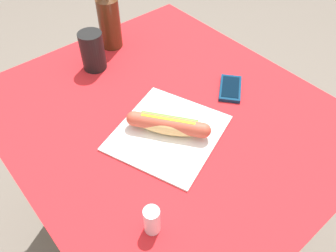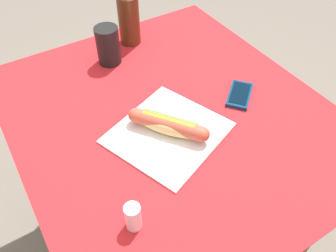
{
  "view_description": "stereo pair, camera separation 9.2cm",
  "coord_description": "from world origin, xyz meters",
  "px_view_note": "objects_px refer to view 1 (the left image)",
  "views": [
    {
      "loc": [
        0.55,
        -0.46,
        1.45
      ],
      "look_at": [
        0.07,
        -0.05,
        0.78
      ],
      "focal_mm": 36.66,
      "sensor_mm": 36.0,
      "label": 1
    },
    {
      "loc": [
        0.61,
        -0.39,
        1.45
      ],
      "look_at": [
        0.07,
        -0.05,
        0.78
      ],
      "focal_mm": 36.66,
      "sensor_mm": 36.0,
      "label": 2
    }
  ],
  "objects_px": {
    "cell_phone": "(230,88)",
    "soda_bottle": "(109,20)",
    "drinking_cup": "(93,51)",
    "salt_shaker": "(152,220)",
    "hot_dog": "(168,125)"
  },
  "relations": [
    {
      "from": "hot_dog",
      "to": "soda_bottle",
      "type": "xyz_separation_m",
      "value": [
        -0.46,
        0.13,
        0.07
      ]
    },
    {
      "from": "drinking_cup",
      "to": "salt_shaker",
      "type": "bearing_deg",
      "value": -20.42
    },
    {
      "from": "soda_bottle",
      "to": "hot_dog",
      "type": "bearing_deg",
      "value": -15.19
    },
    {
      "from": "soda_bottle",
      "to": "salt_shaker",
      "type": "bearing_deg",
      "value": -27.03
    },
    {
      "from": "soda_bottle",
      "to": "drinking_cup",
      "type": "relative_size",
      "value": 1.81
    },
    {
      "from": "cell_phone",
      "to": "soda_bottle",
      "type": "distance_m",
      "value": 0.48
    },
    {
      "from": "cell_phone",
      "to": "salt_shaker",
      "type": "xyz_separation_m",
      "value": [
        0.21,
        -0.48,
        0.03
      ]
    },
    {
      "from": "hot_dog",
      "to": "salt_shaker",
      "type": "height_order",
      "value": "salt_shaker"
    },
    {
      "from": "cell_phone",
      "to": "hot_dog",
      "type": "bearing_deg",
      "value": -86.75
    },
    {
      "from": "hot_dog",
      "to": "drinking_cup",
      "type": "bearing_deg",
      "value": 178.83
    },
    {
      "from": "salt_shaker",
      "to": "drinking_cup",
      "type": "bearing_deg",
      "value": 159.58
    },
    {
      "from": "soda_bottle",
      "to": "drinking_cup",
      "type": "xyz_separation_m",
      "value": [
        0.07,
        -0.12,
        -0.04
      ]
    },
    {
      "from": "hot_dog",
      "to": "soda_bottle",
      "type": "relative_size",
      "value": 0.84
    },
    {
      "from": "cell_phone",
      "to": "soda_bottle",
      "type": "height_order",
      "value": "soda_bottle"
    },
    {
      "from": "cell_phone",
      "to": "soda_bottle",
      "type": "bearing_deg",
      "value": -162.27
    }
  ]
}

